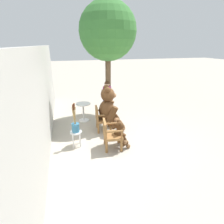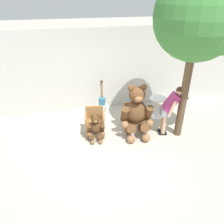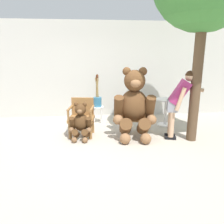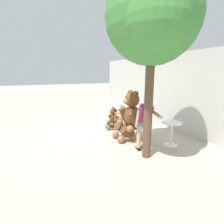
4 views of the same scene
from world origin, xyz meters
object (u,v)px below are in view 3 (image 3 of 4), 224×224
object	(u,v)px
wooden_chair_right	(132,115)
round_side_table	(166,109)
white_stool	(98,110)
wooden_chair_left	(82,116)
brush_bucket	(97,99)
teddy_bear_large	(134,104)
person_visitor	(179,99)
teddy_bear_small	(81,122)

from	to	relation	value
wooden_chair_right	round_side_table	bearing A→B (deg)	27.54
wooden_chair_right	white_stool	size ratio (longest dim) A/B	1.87
wooden_chair_left	brush_bucket	world-z (taller)	brush_bucket
brush_bucket	teddy_bear_large	bearing A→B (deg)	-57.25
wooden_chair_left	person_visitor	distance (m)	2.20
wooden_chair_right	person_visitor	world-z (taller)	person_visitor
wooden_chair_left	teddy_bear_large	xyz separation A→B (m)	(1.18, -0.27, 0.31)
person_visitor	white_stool	size ratio (longest dim) A/B	3.29
teddy_bear_large	round_side_table	distance (m)	1.31
teddy_bear_small	person_visitor	size ratio (longest dim) A/B	0.55
wooden_chair_left	brush_bucket	bearing A→B (deg)	67.43
wooden_chair_right	white_stool	world-z (taller)	wooden_chair_right
wooden_chair_right	teddy_bear_small	world-z (taller)	wooden_chair_right
wooden_chair_right	round_side_table	distance (m)	1.11
wooden_chair_right	person_visitor	size ratio (longest dim) A/B	0.57
teddy_bear_large	teddy_bear_small	world-z (taller)	teddy_bear_large
person_visitor	round_side_table	xyz separation A→B (m)	(0.06, 0.94, -0.46)
white_stool	round_side_table	bearing A→B (deg)	-13.64
wooden_chair_left	teddy_bear_small	size ratio (longest dim) A/B	1.03
teddy_bear_large	brush_bucket	size ratio (longest dim) A/B	1.80
teddy_bear_small	brush_bucket	bearing A→B (deg)	71.72
teddy_bear_large	white_stool	world-z (taller)	teddy_bear_large
teddy_bear_small	brush_bucket	world-z (taller)	brush_bucket
wooden_chair_left	person_visitor	world-z (taller)	person_visitor
brush_bucket	round_side_table	bearing A→B (deg)	-13.65
person_visitor	brush_bucket	xyz separation A→B (m)	(-1.72, 1.37, -0.24)
white_stool	brush_bucket	bearing A→B (deg)	153.58
wooden_chair_right	round_side_table	xyz separation A→B (m)	(0.99, 0.52, -0.01)
teddy_bear_large	brush_bucket	world-z (taller)	teddy_bear_large
white_stool	teddy_bear_small	bearing A→B (deg)	-108.33
white_stool	wooden_chair_right	bearing A→B (deg)	-50.06
wooden_chair_left	teddy_bear_small	xyz separation A→B (m)	(-0.01, -0.29, -0.05)
teddy_bear_small	wooden_chair_left	bearing A→B (deg)	87.27
wooden_chair_left	teddy_bear_small	distance (m)	0.29
teddy_bear_small	white_stool	distance (m)	1.30
wooden_chair_right	brush_bucket	size ratio (longest dim) A/B	0.98
person_visitor	white_stool	xyz separation A→B (m)	(-1.72, 1.37, -0.55)
wooden_chair_right	teddy_bear_large	bearing A→B (deg)	-92.89
teddy_bear_small	round_side_table	world-z (taller)	teddy_bear_small
teddy_bear_large	person_visitor	bearing A→B (deg)	-9.64
wooden_chair_left	round_side_table	world-z (taller)	wooden_chair_left
teddy_bear_small	white_stool	xyz separation A→B (m)	(0.41, 1.23, -0.05)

